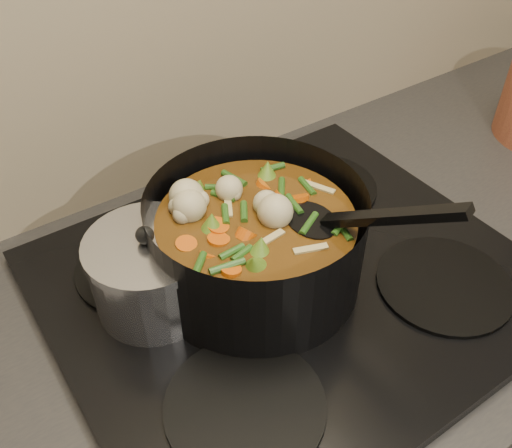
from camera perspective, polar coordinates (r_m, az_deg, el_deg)
counter at (r=1.17m, az=2.45°, el=-21.48°), size 2.64×0.64×0.91m
stovetop at (r=0.79m, az=3.40°, el=-5.69°), size 0.62×0.54×0.03m
stockpot at (r=0.73m, az=0.05°, el=-1.85°), size 0.32×0.37×0.20m
saucepan at (r=0.72m, az=-10.44°, el=-4.79°), size 0.15×0.15×0.13m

